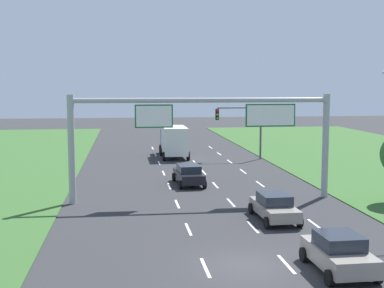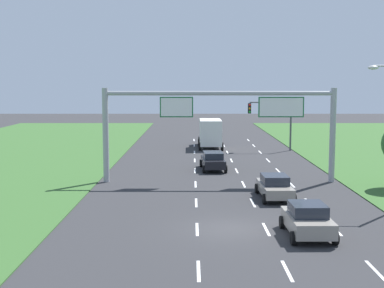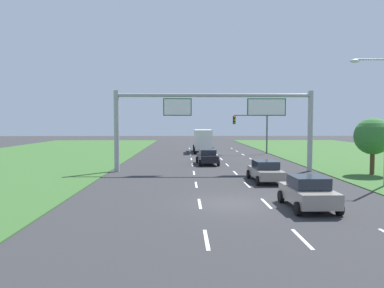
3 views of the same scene
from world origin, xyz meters
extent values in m
plane|color=#2D2D30|center=(0.00, 0.00, 0.00)|extent=(200.00, 200.00, 0.00)
cube|color=white|center=(-1.75, 0.00, 0.00)|extent=(0.14, 2.40, 0.01)
cube|color=white|center=(-1.75, 6.00, 0.00)|extent=(0.14, 2.40, 0.01)
cube|color=white|center=(-1.75, 12.00, 0.00)|extent=(0.14, 2.40, 0.01)
cube|color=white|center=(-1.75, 18.00, 0.00)|extent=(0.14, 2.40, 0.01)
cube|color=white|center=(-1.75, 24.00, 0.00)|extent=(0.14, 2.40, 0.01)
cube|color=white|center=(-1.75, 30.00, 0.00)|extent=(0.14, 2.40, 0.01)
cube|color=white|center=(-1.75, 36.00, 0.00)|extent=(0.14, 2.40, 0.01)
cube|color=white|center=(-1.75, 42.00, 0.00)|extent=(0.14, 2.40, 0.01)
cube|color=white|center=(1.75, 0.00, 0.00)|extent=(0.14, 2.40, 0.01)
cube|color=white|center=(1.75, 6.00, 0.00)|extent=(0.14, 2.40, 0.01)
cube|color=white|center=(1.75, 12.00, 0.00)|extent=(0.14, 2.40, 0.01)
cube|color=white|center=(1.75, 18.00, 0.00)|extent=(0.14, 2.40, 0.01)
cube|color=white|center=(1.75, 24.00, 0.00)|extent=(0.14, 2.40, 0.01)
cube|color=white|center=(1.75, 30.00, 0.00)|extent=(0.14, 2.40, 0.01)
cube|color=white|center=(1.75, 36.00, 0.00)|extent=(0.14, 2.40, 0.01)
cube|color=white|center=(1.75, 42.00, 0.00)|extent=(0.14, 2.40, 0.01)
cube|color=white|center=(5.25, 0.00, 0.00)|extent=(0.14, 2.40, 0.01)
cube|color=white|center=(5.25, 6.00, 0.00)|extent=(0.14, 2.40, 0.01)
cube|color=white|center=(5.25, 12.00, 0.00)|extent=(0.14, 2.40, 0.01)
cube|color=white|center=(5.25, 18.00, 0.00)|extent=(0.14, 2.40, 0.01)
cube|color=white|center=(5.25, 24.00, 0.00)|extent=(0.14, 2.40, 0.01)
cube|color=white|center=(5.25, 30.00, 0.00)|extent=(0.14, 2.40, 0.01)
cube|color=white|center=(5.25, 36.00, 0.00)|extent=(0.14, 2.40, 0.01)
cube|color=white|center=(5.25, 42.00, 0.00)|extent=(0.14, 2.40, 0.01)
cube|color=gray|center=(3.57, -1.19, 0.68)|extent=(1.95, 3.95, 0.71)
cube|color=#232833|center=(3.57, -1.18, 1.32)|extent=(1.66, 1.94, 0.57)
cylinder|color=black|center=(2.58, 0.20, 0.32)|extent=(0.23, 0.64, 0.64)
cylinder|color=black|center=(4.51, 0.24, 0.32)|extent=(0.23, 0.64, 0.64)
cylinder|color=black|center=(2.63, -2.62, 0.32)|extent=(0.23, 0.64, 0.64)
cylinder|color=black|center=(4.56, -2.59, 0.32)|extent=(0.23, 0.64, 0.64)
cube|color=gray|center=(3.29, 7.27, 0.63)|extent=(1.86, 4.44, 0.62)
cube|color=#232833|center=(3.29, 7.32, 1.22)|extent=(1.63, 2.12, 0.57)
cylinder|color=black|center=(2.35, 8.90, 0.32)|extent=(0.23, 0.64, 0.64)
cylinder|color=black|center=(4.16, 8.94, 0.32)|extent=(0.23, 0.64, 0.64)
cylinder|color=black|center=(2.42, 5.60, 0.32)|extent=(0.23, 0.64, 0.64)
cylinder|color=black|center=(4.23, 5.64, 0.32)|extent=(0.23, 0.64, 0.64)
cube|color=black|center=(-0.23, 18.54, 0.66)|extent=(1.99, 4.54, 0.68)
cube|color=#232833|center=(-0.22, 18.49, 1.26)|extent=(1.69, 2.38, 0.54)
cylinder|color=black|center=(-1.21, 20.16, 0.32)|extent=(0.26, 0.65, 0.64)
cylinder|color=black|center=(0.57, 20.26, 0.32)|extent=(0.26, 0.65, 0.64)
cylinder|color=black|center=(-1.03, 16.82, 0.32)|extent=(0.26, 0.65, 0.64)
cylinder|color=black|center=(0.76, 16.92, 0.32)|extent=(0.26, 0.65, 0.64)
cube|color=navy|center=(0.03, 36.95, 1.55)|extent=(2.21, 2.11, 2.20)
cube|color=silver|center=(0.05, 33.26, 1.85)|extent=(2.39, 4.98, 2.79)
cylinder|color=black|center=(-1.10, 37.44, 0.45)|extent=(0.28, 0.90, 0.90)
cylinder|color=black|center=(1.16, 37.45, 0.45)|extent=(0.28, 0.90, 0.90)
cylinder|color=black|center=(-1.17, 35.14, 0.45)|extent=(0.28, 0.90, 0.90)
cylinder|color=black|center=(1.25, 35.15, 0.45)|extent=(0.28, 0.90, 0.90)
cylinder|color=black|center=(-1.15, 31.37, 0.45)|extent=(0.28, 0.90, 0.90)
cylinder|color=black|center=(1.27, 31.39, 0.45)|extent=(0.28, 0.90, 0.90)
cylinder|color=#9EA0A5|center=(-8.40, 12.94, 3.50)|extent=(0.44, 0.44, 7.00)
cylinder|color=#9EA0A5|center=(8.40, 12.94, 3.50)|extent=(0.44, 0.44, 7.00)
cylinder|color=#9EA0A5|center=(0.00, 12.94, 6.60)|extent=(16.80, 0.32, 0.32)
cube|color=#0C5B28|center=(-3.15, 12.94, 5.59)|extent=(2.45, 0.12, 1.50)
cube|color=white|center=(-3.15, 12.87, 5.59)|extent=(2.29, 0.01, 1.34)
cube|color=#0C5B28|center=(4.55, 12.94, 5.59)|extent=(3.34, 0.12, 1.50)
cube|color=white|center=(4.55, 12.87, 5.59)|extent=(3.18, 0.01, 1.34)
cylinder|color=#47494F|center=(8.71, 31.43, 2.80)|extent=(0.20, 0.20, 5.60)
cylinder|color=#47494F|center=(6.46, 31.43, 5.25)|extent=(4.50, 0.14, 0.14)
cube|color=black|center=(4.21, 31.43, 4.60)|extent=(0.32, 0.36, 1.10)
sphere|color=red|center=(4.21, 31.23, 4.97)|extent=(0.22, 0.22, 0.22)
sphere|color=orange|center=(4.21, 31.23, 4.60)|extent=(0.22, 0.22, 0.22)
sphere|color=green|center=(4.21, 31.23, 4.23)|extent=(0.22, 0.22, 0.22)
camera|label=1|loc=(-5.02, -21.39, 7.67)|focal=50.00mm
camera|label=2|loc=(-2.01, -26.36, 7.40)|focal=50.00mm
camera|label=3|loc=(-2.54, -19.37, 4.25)|focal=35.00mm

